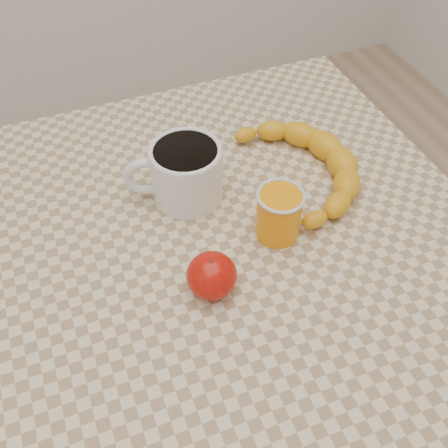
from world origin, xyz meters
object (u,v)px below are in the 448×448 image
object	(u,v)px
orange_juice_glass	(279,214)
apple	(212,275)
table	(224,266)
coffee_mug	(185,171)
banana	(304,166)

from	to	relation	value
orange_juice_glass	apple	bearing A→B (deg)	-154.75
table	coffee_mug	size ratio (longest dim) A/B	4.72
table	coffee_mug	distance (m)	0.17
apple	banana	distance (m)	0.27
apple	coffee_mug	bearing A→B (deg)	82.15
coffee_mug	banana	xyz separation A→B (m)	(0.20, -0.03, -0.03)
table	banana	distance (m)	0.21
table	apple	world-z (taller)	apple
coffee_mug	apple	world-z (taller)	coffee_mug
apple	banana	world-z (taller)	apple
coffee_mug	apple	bearing A→B (deg)	-97.85
table	orange_juice_glass	world-z (taller)	orange_juice_glass
table	banana	bearing A→B (deg)	21.72
coffee_mug	orange_juice_glass	size ratio (longest dim) A/B	2.04
table	apple	size ratio (longest dim) A/B	10.15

